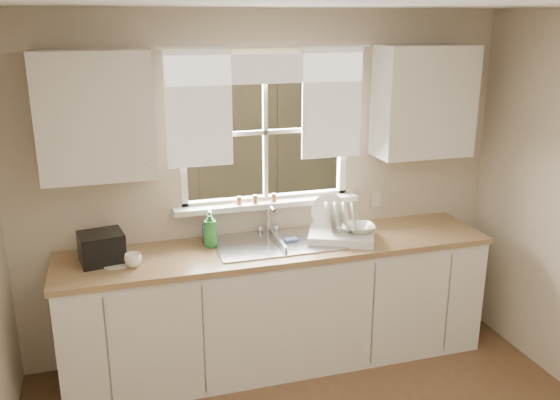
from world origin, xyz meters
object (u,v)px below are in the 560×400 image
object	(u,v)px
dish_rack	(341,230)
black_appliance	(102,248)
soap_bottle_a	(210,228)
cup	(133,260)

from	to	relation	value
dish_rack	black_appliance	bearing A→B (deg)	177.89
soap_bottle_a	dish_rack	bearing A→B (deg)	-7.42
cup	black_appliance	bearing A→B (deg)	150.43
cup	black_appliance	distance (m)	0.24
soap_bottle_a	cup	distance (m)	0.58
dish_rack	black_appliance	xyz separation A→B (m)	(-1.64, 0.06, 0.03)
dish_rack	black_appliance	distance (m)	1.64
black_appliance	dish_rack	bearing A→B (deg)	-11.48
dish_rack	soap_bottle_a	xyz separation A→B (m)	(-0.92, 0.13, 0.06)
soap_bottle_a	cup	size ratio (longest dim) A/B	2.40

